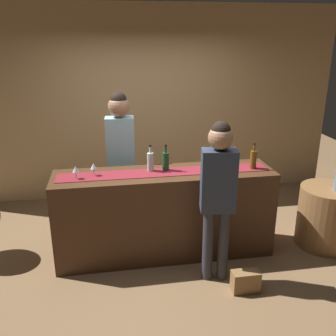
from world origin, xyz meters
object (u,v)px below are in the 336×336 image
(wine_bottle_clear, at_px, (150,161))
(wine_glass_mid_counter, at_px, (76,170))
(wine_bottle_amber, at_px, (253,159))
(bartender, at_px, (121,148))
(wine_bottle_green, at_px, (166,161))
(wine_glass_near_customer, at_px, (94,167))
(customer_sipping, at_px, (218,186))
(handbag, at_px, (245,281))
(round_side_table, at_px, (326,216))

(wine_bottle_clear, height_order, wine_glass_mid_counter, wine_bottle_clear)
(wine_bottle_clear, bearing_deg, wine_glass_mid_counter, -171.97)
(wine_bottle_amber, height_order, bartender, bartender)
(wine_bottle_green, xyz_separation_m, wine_bottle_clear, (-0.17, 0.01, 0.00))
(bartender, bearing_deg, wine_glass_mid_counter, 54.24)
(wine_glass_near_customer, bearing_deg, wine_glass_mid_counter, -159.98)
(wine_glass_mid_counter, bearing_deg, wine_bottle_green, 5.91)
(customer_sipping, height_order, handbag, customer_sipping)
(wine_glass_near_customer, distance_m, round_side_table, 2.83)
(round_side_table, distance_m, handbag, 1.49)
(wine_bottle_amber, distance_m, wine_glass_near_customer, 1.78)
(round_side_table, height_order, handbag, round_side_table)
(wine_bottle_clear, bearing_deg, round_side_table, -5.58)
(customer_sipping, bearing_deg, round_side_table, 25.64)
(customer_sipping, relative_size, round_side_table, 2.30)
(wine_bottle_clear, bearing_deg, wine_bottle_amber, -5.72)
(customer_sipping, bearing_deg, wine_bottle_clear, 140.90)
(wine_bottle_green, height_order, round_side_table, wine_bottle_green)
(wine_bottle_green, bearing_deg, wine_bottle_clear, 175.70)
(wine_glass_mid_counter, height_order, handbag, wine_glass_mid_counter)
(bartender, xyz_separation_m, round_side_table, (2.41, -0.72, -0.78))
(wine_bottle_green, height_order, wine_bottle_clear, same)
(wine_glass_near_customer, distance_m, handbag, 1.97)
(round_side_table, bearing_deg, handbag, -150.83)
(wine_bottle_amber, distance_m, round_side_table, 1.22)
(customer_sipping, bearing_deg, wine_bottle_green, 132.02)
(wine_bottle_green, height_order, bartender, bartender)
(bartender, bearing_deg, customer_sipping, 130.32)
(wine_bottle_amber, distance_m, bartender, 1.59)
(bartender, bearing_deg, wine_bottle_amber, 159.82)
(wine_glass_near_customer, relative_size, customer_sipping, 0.08)
(wine_bottle_amber, distance_m, wine_glass_mid_counter, 1.96)
(wine_bottle_amber, bearing_deg, wine_bottle_clear, 174.28)
(wine_glass_mid_counter, bearing_deg, customer_sipping, -21.35)
(bartender, distance_m, handbag, 2.10)
(wine_bottle_green, relative_size, wine_bottle_clear, 1.00)
(wine_bottle_green, distance_m, customer_sipping, 0.77)
(handbag, bearing_deg, wine_glass_near_customer, 148.91)
(wine_glass_mid_counter, xyz_separation_m, handbag, (1.63, -0.81, -1.01))
(wine_bottle_green, bearing_deg, round_side_table, -5.69)
(bartender, height_order, customer_sipping, bartender)
(wine_bottle_amber, bearing_deg, bartender, 156.79)
(wine_bottle_amber, xyz_separation_m, round_side_table, (0.96, -0.09, -0.75))
(wine_bottle_clear, bearing_deg, bartender, 120.77)
(wine_bottle_amber, height_order, round_side_table, wine_bottle_amber)
(bartender, bearing_deg, handbag, 131.43)
(wine_glass_near_customer, height_order, handbag, wine_glass_near_customer)
(wine_glass_near_customer, xyz_separation_m, bartender, (0.32, 0.56, 0.03))
(wine_glass_mid_counter, bearing_deg, wine_bottle_amber, -0.06)
(customer_sipping, bearing_deg, wine_bottle_amber, 52.71)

